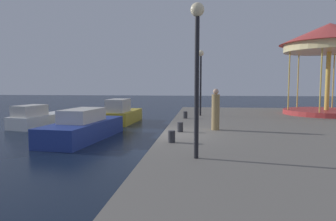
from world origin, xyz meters
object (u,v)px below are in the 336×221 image
Objects in this scene: person_near_carousel at (216,111)px; bollard_south at (185,115)px; carousel at (329,46)px; lamp_post_mid_promenade at (201,71)px; motorboat_white at (40,118)px; lamp_post_near_edge at (197,52)px; motorboat_blue at (84,128)px; bollard_north at (172,137)px; bollard_center at (180,127)px; motorboat_yellow at (122,114)px.

bollard_south is at bearing 109.74° from person_near_carousel.
carousel is 10.41m from bollard_south.
motorboat_white is at bearing -178.06° from lamp_post_mid_promenade.
lamp_post_near_edge reaches higher than motorboat_white.
motorboat_blue is 5.72m from bollard_south.
motorboat_white reaches higher than bollard_north.
bollard_north is at bearing -93.28° from bollard_center.
motorboat_yellow is 14.28m from lamp_post_near_edge.
motorboat_blue is 14.80× the size of bollard_south.
lamp_post_mid_promenade is 9.23m from bollard_north.
bollard_north is (-9.06, -10.42, -4.18)m from carousel.
motorboat_yellow is at bearing 113.16° from bollard_north.
motorboat_yellow is 11.72m from bollard_north.
bollard_south is at bearing -118.05° from lamp_post_mid_promenade.
motorboat_blue is 7.89m from lamp_post_mid_promenade.
bollard_south is (-0.85, -1.60, -2.58)m from lamp_post_mid_promenade.
motorboat_blue reaches higher than bollard_south.
motorboat_white is at bearing 172.56° from bollard_south.
bollard_center is (4.74, -8.48, 0.35)m from motorboat_yellow.
person_near_carousel is at bearing 61.86° from bollard_north.
lamp_post_mid_promenade is (10.40, 0.35, 3.04)m from motorboat_white.
carousel is (13.67, -0.35, 4.53)m from motorboat_yellow.
motorboat_yellow is at bearing 128.58° from person_near_carousel.
bollard_south is 0.23× the size of person_near_carousel.
bollard_center is at bearing -60.80° from motorboat_yellow.
motorboat_white is 1.06× the size of motorboat_yellow.
motorboat_white is at bearing 134.39° from lamp_post_near_edge.
motorboat_yellow is at bearing 119.20° from bollard_center.
carousel reaches higher than motorboat_white.
motorboat_blue is 14.80× the size of bollard_north.
motorboat_blue is at bearing -41.57° from motorboat_white.
carousel is 15.25× the size of bollard_south.
person_near_carousel reaches higher than bollard_center.
carousel is at bearing -1.46° from motorboat_yellow.
motorboat_blue is at bearing -92.29° from motorboat_yellow.
motorboat_yellow reaches higher than bollard_south.
bollard_north is at bearing -42.00° from motorboat_blue.
lamp_post_near_edge is 1.00× the size of lamp_post_mid_promenade.
person_near_carousel is (1.51, -4.22, 0.63)m from bollard_south.
bollard_center is at bearing -22.69° from motorboat_blue.
lamp_post_near_edge is (5.72, -6.47, 2.99)m from motorboat_blue.
person_near_carousel reaches higher than motorboat_blue.
motorboat_yellow is 0.74× the size of carousel.
bollard_north is 1.00× the size of bollard_center.
motorboat_yellow is 11.28× the size of bollard_south.
motorboat_yellow is 11.28× the size of bollard_north.
lamp_post_mid_promenade is at bearing 89.58° from lamp_post_near_edge.
motorboat_blue is 5.43m from bollard_center.
person_near_carousel is (6.46, -1.39, 1.04)m from motorboat_blue.
motorboat_blue is at bearing 157.31° from bollard_center.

